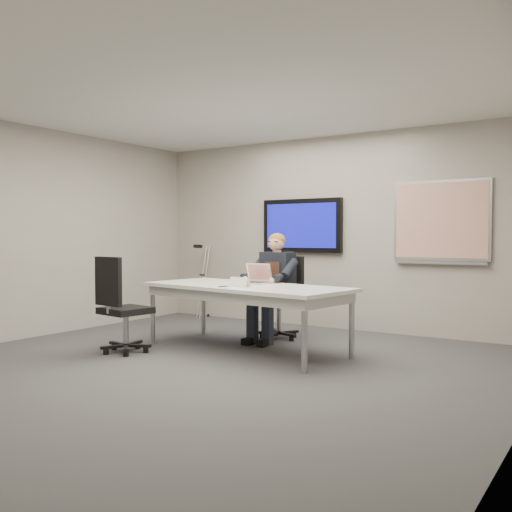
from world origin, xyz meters
The scene contains 14 objects.
floor centered at (0.00, 0.00, 0.00)m, with size 6.00×6.00×0.02m, color #3C3C3F.
ceiling centered at (0.00, 0.00, 2.80)m, with size 6.00×6.00×0.02m, color silver.
wall_back centered at (0.00, 3.00, 1.40)m, with size 6.00×0.02×2.80m, color #9A948B.
wall_left centered at (-3.00, 0.00, 1.40)m, with size 0.02×6.00×2.80m, color #9A948B.
conference_table centered at (-0.14, 0.92, 0.68)m, with size 2.62×1.37×0.77m.
tv_display centered at (-0.50, 2.95, 1.50)m, with size 1.30×0.09×0.80m.
whiteboard centered at (1.55, 2.97, 1.53)m, with size 1.25×0.08×1.10m.
office_chair_far centered at (-0.20, 1.85, 0.34)m, with size 0.62×0.62×1.08m.
office_chair_near centered at (-1.24, 0.03, 0.35)m, with size 0.60×0.60×1.11m.
seated_person centered at (-0.21, 1.59, 0.56)m, with size 0.44×0.76×1.38m.
crutch centered at (-2.26, 2.79, 0.62)m, with size 0.17×0.34×1.23m, color #ADB0B5, non-canonical shape.
laptop centered at (-0.19, 1.20, 0.83)m, with size 0.35×0.32×0.24m.
name_tent centered at (-0.07, 0.70, 0.83)m, with size 0.27×0.08×0.11m, color white, non-canonical shape.
pen centered at (-0.21, 0.59, 0.78)m, with size 0.01×0.01×0.14m, color black.
Camera 1 is at (3.61, -4.57, 1.34)m, focal length 40.00 mm.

